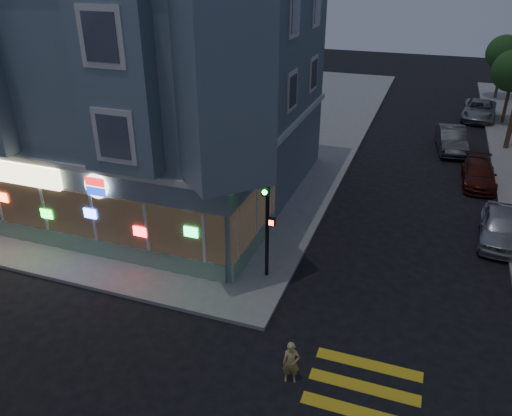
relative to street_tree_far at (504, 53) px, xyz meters
The scene contains 10 objects.
ground 40.10m from the street_tree_far, 107.80° to the right, with size 120.00×120.00×0.00m, color black.
sidewalk_nw 30.01m from the street_tree_far, 149.73° to the right, with size 33.00×42.00×0.15m, color gray.
corner_building 32.63m from the street_tree_far, 123.97° to the right, with size 14.60×14.60×11.40m.
street_tree_far is the anchor object (origin of this frame).
running_child 38.69m from the street_tree_far, 101.65° to the right, with size 0.50×0.33×1.37m, color tan.
parked_car_a 27.12m from the street_tree_far, 93.19° to the right, with size 1.66×4.12×1.41m, color #ACADB4.
parked_car_b 16.07m from the street_tree_far, 103.21° to the right, with size 1.60×4.58×1.51m, color #3B3D40.
parked_car_c 20.92m from the street_tree_far, 95.89° to the right, with size 1.67×4.12×1.20m, color #4E1A12.
parked_car_d 7.97m from the street_tree_far, 103.05° to the right, with size 2.34×5.08×1.41m, color #91969B.
traffic_signal 34.63m from the street_tree_far, 106.99° to the right, with size 0.54×0.50×4.44m.
Camera 1 is at (7.14, -10.32, 11.10)m, focal length 35.00 mm.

